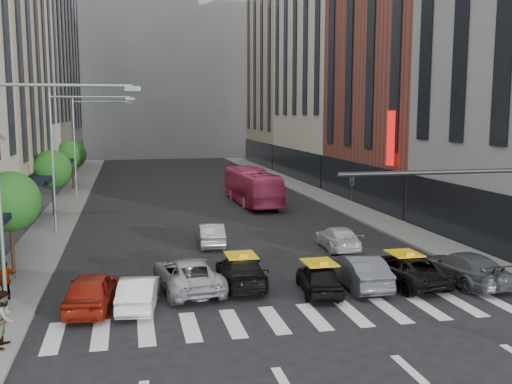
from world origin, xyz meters
TOP-DOWN VIEW (x-y plane):
  - ground at (0.00, 0.00)m, footprint 160.00×160.00m
  - sidewalk_left at (-11.50, 30.00)m, footprint 3.00×96.00m
  - sidewalk_right at (11.50, 30.00)m, footprint 3.00×96.00m
  - building_left_c at (-17.00, 46.00)m, footprint 8.00×20.00m
  - building_left_d at (-17.00, 65.00)m, footprint 8.00×18.00m
  - building_right_b at (17.00, 27.00)m, footprint 8.00×18.00m
  - building_right_c at (17.00, 46.00)m, footprint 8.00×20.00m
  - building_right_d at (17.00, 65.00)m, footprint 8.00×18.00m
  - building_far at (0.00, 85.00)m, footprint 30.00×10.00m
  - tree_near at (-11.80, 10.00)m, footprint 2.88×2.88m
  - tree_mid at (-11.80, 26.00)m, footprint 2.88×2.88m
  - tree_far at (-11.80, 42.00)m, footprint 2.88×2.88m
  - streetlamp_near at (-10.04, 4.00)m, footprint 5.38×0.25m
  - streetlamp_mid at (-10.04, 20.00)m, footprint 5.38×0.25m
  - streetlamp_far at (-10.04, 36.00)m, footprint 5.38×0.25m
  - liberty_sign at (12.60, 20.00)m, footprint 0.30×0.70m
  - car_red at (-7.83, 4.32)m, footprint 2.32×4.66m
  - car_white_front at (-5.99, 4.05)m, footprint 1.92×4.14m
  - car_silver at (-3.83, 5.93)m, footprint 3.06×5.53m
  - taxi_left at (-1.38, 6.07)m, footprint 2.19×4.92m
  - taxi_center at (1.73, 4.23)m, footprint 2.13×4.16m
  - car_grey_mid at (3.79, 4.78)m, footprint 1.70×4.61m
  - taxi_right at (6.01, 4.73)m, footprint 3.00×5.33m
  - car_grey_curb at (8.72, 4.19)m, footprint 2.52×5.20m
  - car_row2_left at (-1.56, 14.34)m, footprint 1.70×4.18m
  - car_row2_right at (5.47, 11.81)m, footprint 2.06×4.58m
  - bus at (4.14, 29.00)m, footprint 2.99×11.01m
  - pedestrian_near at (-10.40, 0.78)m, footprint 0.84×1.01m
  - pedestrian_far at (-11.34, 5.79)m, footprint 1.01×0.96m

SIDE VIEW (x-z plane):
  - ground at x=0.00m, z-range 0.00..0.00m
  - sidewalk_left at x=-11.50m, z-range 0.00..0.15m
  - sidewalk_right at x=11.50m, z-range 0.00..0.15m
  - car_row2_right at x=5.47m, z-range 0.00..1.30m
  - car_white_front at x=-5.99m, z-range 0.00..1.31m
  - car_row2_left at x=-1.56m, z-range 0.00..1.35m
  - taxi_center at x=1.73m, z-range 0.00..1.36m
  - taxi_left at x=-1.38m, z-range 0.00..1.40m
  - taxi_right at x=6.01m, z-range 0.00..1.41m
  - car_grey_curb at x=8.72m, z-range 0.00..1.46m
  - car_silver at x=-3.83m, z-range 0.00..1.46m
  - car_grey_mid at x=3.79m, z-range 0.00..1.51m
  - car_red at x=-7.83m, z-range 0.00..1.52m
  - pedestrian_far at x=-11.34m, z-range 0.15..1.83m
  - pedestrian_near at x=-10.40m, z-range 0.15..2.05m
  - bus at x=4.14m, z-range 0.00..3.04m
  - tree_near at x=-11.80m, z-range 1.18..6.13m
  - tree_mid at x=-11.80m, z-range 1.18..6.13m
  - tree_far at x=-11.80m, z-range 1.18..6.13m
  - streetlamp_near at x=-10.04m, z-range 1.40..10.40m
  - streetlamp_mid at x=-10.04m, z-range 1.40..10.40m
  - streetlamp_far at x=-10.04m, z-range 1.40..10.40m
  - liberty_sign at x=12.60m, z-range 4.00..8.00m
  - building_right_b at x=17.00m, z-range 0.00..26.00m
  - building_right_d at x=17.00m, z-range 0.00..28.00m
  - building_left_d at x=-17.00m, z-range 0.00..30.00m
  - building_left_c at x=-17.00m, z-range 0.00..36.00m
  - building_far at x=0.00m, z-range 0.00..36.00m
  - building_right_c at x=17.00m, z-range 0.00..40.00m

